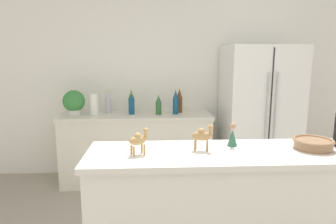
{
  "coord_description": "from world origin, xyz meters",
  "views": [
    {
      "loc": [
        -0.34,
        -1.29,
        1.59
      ],
      "look_at": [
        -0.19,
        1.42,
        1.08
      ],
      "focal_mm": 32.0,
      "sensor_mm": 36.0,
      "label": 1
    }
  ],
  "objects_px": {
    "back_bottle_4": "(108,103)",
    "back_bottle_5": "(131,102)",
    "back_bottle_0": "(159,105)",
    "fruit_bowl": "(313,143)",
    "back_bottle_1": "(179,101)",
    "camel_figurine": "(139,140)",
    "camel_figurine_second": "(202,135)",
    "potted_plant": "(74,102)",
    "paper_towel_roll": "(94,104)",
    "back_bottle_3": "(176,102)",
    "refrigerator": "(259,115)",
    "back_bottle_2": "(132,104)",
    "wise_man_figurine_crimson": "(232,136)"
  },
  "relations": [
    {
      "from": "back_bottle_4",
      "to": "back_bottle_5",
      "type": "bearing_deg",
      "value": 3.53
    },
    {
      "from": "back_bottle_0",
      "to": "fruit_bowl",
      "type": "bearing_deg",
      "value": -63.05
    },
    {
      "from": "back_bottle_1",
      "to": "camel_figurine",
      "type": "bearing_deg",
      "value": -101.93
    },
    {
      "from": "camel_figurine",
      "to": "camel_figurine_second",
      "type": "relative_size",
      "value": 0.95
    },
    {
      "from": "camel_figurine",
      "to": "back_bottle_4",
      "type": "bearing_deg",
      "value": 103.1
    },
    {
      "from": "potted_plant",
      "to": "fruit_bowl",
      "type": "height_order",
      "value": "potted_plant"
    },
    {
      "from": "back_bottle_1",
      "to": "fruit_bowl",
      "type": "height_order",
      "value": "back_bottle_1"
    },
    {
      "from": "potted_plant",
      "to": "paper_towel_roll",
      "type": "distance_m",
      "value": 0.24
    },
    {
      "from": "potted_plant",
      "to": "back_bottle_3",
      "type": "distance_m",
      "value": 1.24
    },
    {
      "from": "paper_towel_roll",
      "to": "back_bottle_3",
      "type": "distance_m",
      "value": 1.0
    },
    {
      "from": "back_bottle_3",
      "to": "camel_figurine_second",
      "type": "xyz_separation_m",
      "value": [
        0.02,
        -1.86,
        0.08
      ]
    },
    {
      "from": "camel_figurine",
      "to": "refrigerator",
      "type": "bearing_deg",
      "value": 53.19
    },
    {
      "from": "potted_plant",
      "to": "back_bottle_1",
      "type": "xyz_separation_m",
      "value": [
        1.3,
        0.1,
        -0.01
      ]
    },
    {
      "from": "back_bottle_0",
      "to": "fruit_bowl",
      "type": "xyz_separation_m",
      "value": [
        0.94,
        -1.85,
        0.05
      ]
    },
    {
      "from": "refrigerator",
      "to": "camel_figurine",
      "type": "relative_size",
      "value": 10.89
    },
    {
      "from": "back_bottle_0",
      "to": "camel_figurine",
      "type": "relative_size",
      "value": 1.56
    },
    {
      "from": "back_bottle_1",
      "to": "camel_figurine",
      "type": "distance_m",
      "value": 2.08
    },
    {
      "from": "back_bottle_0",
      "to": "back_bottle_2",
      "type": "xyz_separation_m",
      "value": [
        -0.33,
        0.04,
        0.01
      ]
    },
    {
      "from": "back_bottle_1",
      "to": "fruit_bowl",
      "type": "relative_size",
      "value": 1.23
    },
    {
      "from": "back_bottle_2",
      "to": "paper_towel_roll",
      "type": "bearing_deg",
      "value": -178.19
    },
    {
      "from": "potted_plant",
      "to": "camel_figurine",
      "type": "bearing_deg",
      "value": -65.74
    },
    {
      "from": "back_bottle_4",
      "to": "wise_man_figurine_crimson",
      "type": "bearing_deg",
      "value": -60.28
    },
    {
      "from": "fruit_bowl",
      "to": "camel_figurine",
      "type": "xyz_separation_m",
      "value": [
        -1.1,
        -0.05,
        0.06
      ]
    },
    {
      "from": "back_bottle_3",
      "to": "wise_man_figurine_crimson",
      "type": "distance_m",
      "value": 1.79
    },
    {
      "from": "refrigerator",
      "to": "wise_man_figurine_crimson",
      "type": "distance_m",
      "value": 1.94
    },
    {
      "from": "potted_plant",
      "to": "back_bottle_0",
      "type": "bearing_deg",
      "value": -1.71
    },
    {
      "from": "back_bottle_2",
      "to": "camel_figurine",
      "type": "xyz_separation_m",
      "value": [
        0.17,
        -1.94,
        0.1
      ]
    },
    {
      "from": "back_bottle_1",
      "to": "back_bottle_3",
      "type": "relative_size",
      "value": 1.0
    },
    {
      "from": "refrigerator",
      "to": "back_bottle_5",
      "type": "bearing_deg",
      "value": 174.32
    },
    {
      "from": "back_bottle_5",
      "to": "camel_figurine_second",
      "type": "xyz_separation_m",
      "value": [
        0.57,
        -1.99,
        0.08
      ]
    },
    {
      "from": "back_bottle_5",
      "to": "camel_figurine",
      "type": "bearing_deg",
      "value": -84.93
    },
    {
      "from": "back_bottle_4",
      "to": "back_bottle_3",
      "type": "bearing_deg",
      "value": -7.46
    },
    {
      "from": "refrigerator",
      "to": "potted_plant",
      "type": "height_order",
      "value": "refrigerator"
    },
    {
      "from": "potted_plant",
      "to": "fruit_bowl",
      "type": "relative_size",
      "value": 1.22
    },
    {
      "from": "back_bottle_4",
      "to": "back_bottle_2",
      "type": "bearing_deg",
      "value": -16.8
    },
    {
      "from": "refrigerator",
      "to": "back_bottle_4",
      "type": "height_order",
      "value": "refrigerator"
    },
    {
      "from": "back_bottle_3",
      "to": "fruit_bowl",
      "type": "height_order",
      "value": "back_bottle_3"
    },
    {
      "from": "back_bottle_0",
      "to": "camel_figurine",
      "type": "bearing_deg",
      "value": -94.8
    },
    {
      "from": "paper_towel_roll",
      "to": "fruit_bowl",
      "type": "bearing_deg",
      "value": -47.31
    },
    {
      "from": "back_bottle_4",
      "to": "back_bottle_0",
      "type": "bearing_deg",
      "value": -11.57
    },
    {
      "from": "back_bottle_0",
      "to": "wise_man_figurine_crimson",
      "type": "height_order",
      "value": "wise_man_figurine_crimson"
    },
    {
      "from": "camel_figurine_second",
      "to": "fruit_bowl",
      "type": "bearing_deg",
      "value": -0.79
    },
    {
      "from": "back_bottle_1",
      "to": "back_bottle_4",
      "type": "distance_m",
      "value": 0.9
    },
    {
      "from": "refrigerator",
      "to": "back_bottle_3",
      "type": "relative_size",
      "value": 5.61
    },
    {
      "from": "potted_plant",
      "to": "back_bottle_0",
      "type": "height_order",
      "value": "potted_plant"
    },
    {
      "from": "paper_towel_roll",
      "to": "wise_man_figurine_crimson",
      "type": "xyz_separation_m",
      "value": [
        1.23,
        -1.78,
        0.07
      ]
    },
    {
      "from": "fruit_bowl",
      "to": "camel_figurine",
      "type": "height_order",
      "value": "camel_figurine"
    },
    {
      "from": "back_bottle_1",
      "to": "wise_man_figurine_crimson",
      "type": "height_order",
      "value": "back_bottle_1"
    },
    {
      "from": "camel_figurine_second",
      "to": "potted_plant",
      "type": "bearing_deg",
      "value": 124.01
    },
    {
      "from": "paper_towel_roll",
      "to": "back_bottle_2",
      "type": "bearing_deg",
      "value": 1.81
    }
  ]
}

